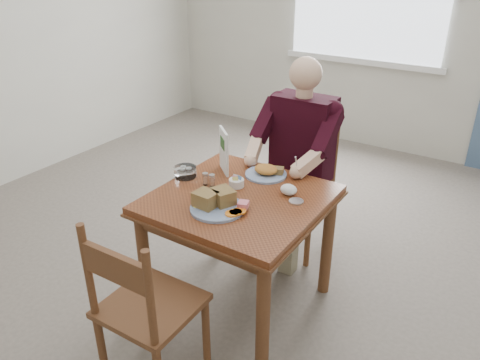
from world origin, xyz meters
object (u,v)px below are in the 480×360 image
Objects in this scene: chair_near at (144,309)px; near_plate at (217,203)px; chair_far at (301,185)px; diner at (298,146)px; far_plate at (267,172)px; table at (240,213)px.

near_plate is (0.02, 0.57, 0.31)m from chair_near.
diner is (0.00, -0.09, 0.33)m from chair_far.
chair_far is at bearing 88.70° from near_plate.
chair_near is 0.69× the size of diner.
far_plate is (-0.01, -0.49, 0.30)m from chair_far.
table is 2.88× the size of far_plate.
chair_near is 2.81× the size of near_plate.
table is at bearing 87.02° from chair_near.
chair_far is 0.34m from diner.
chair_near is (-0.04, -0.75, -0.16)m from table.
diner reaches higher than table.
table is at bearing -90.00° from diner.
diner is at bearing -89.99° from chair_far.
table is at bearing -88.96° from far_plate.
chair_near is at bearing -91.45° from chair_far.
table is 0.81m from chair_far.
table is 0.97× the size of chair_near.
chair_near is 2.97× the size of far_plate.
diner is (0.00, 0.71, 0.17)m from table.
diner is 0.40m from far_plate.
near_plate is at bearing -91.30° from chair_far.
table is 0.24m from near_plate.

